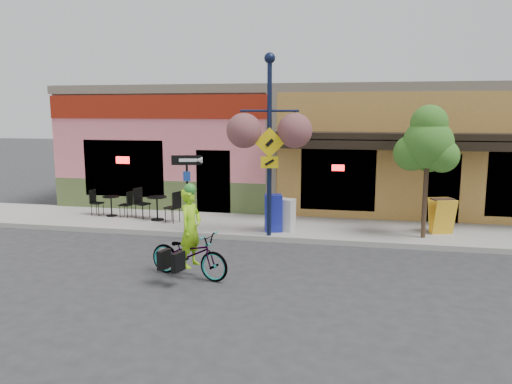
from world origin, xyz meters
TOP-DOWN VIEW (x-y plane):
  - ground at (0.00, 0.00)m, footprint 90.00×90.00m
  - sidewalk at (0.00, 2.00)m, footprint 24.00×3.00m
  - curb at (0.00, 0.55)m, footprint 24.00×0.12m
  - building at (0.00, 7.50)m, footprint 18.20×8.20m
  - bicycle at (-1.73, -2.77)m, footprint 2.07×1.18m
  - cyclist_rider at (-1.68, -2.77)m, footprint 0.57×0.72m
  - lamp_post at (-0.57, 0.65)m, footprint 1.70×0.97m
  - one_way_sign at (-2.96, 0.65)m, footprint 0.87×0.39m
  - cafe_set_left at (-6.16, 2.15)m, footprint 1.51×0.86m
  - cafe_set_right at (-4.42, 1.86)m, footprint 1.84×1.32m
  - newspaper_box_blue at (-0.54, 1.17)m, footprint 0.58×0.54m
  - newspaper_box_grey at (-0.17, 1.30)m, footprint 0.53×0.50m
  - street_tree at (3.66, 1.28)m, footprint 1.45×1.45m
  - sandwich_board at (4.27, 1.68)m, footprint 0.72×0.62m

SIDE VIEW (x-z plane):
  - ground at x=0.00m, z-range 0.00..0.00m
  - sidewalk at x=0.00m, z-range 0.00..0.15m
  - curb at x=0.00m, z-range 0.00..0.15m
  - bicycle at x=-1.73m, z-range 0.00..1.03m
  - cafe_set_left at x=-6.16m, z-range 0.15..1.02m
  - newspaper_box_grey at x=-0.17m, z-range 0.15..1.09m
  - cafe_set_right at x=-4.42m, z-range 0.15..1.15m
  - sandwich_board at x=4.27m, z-range 0.15..1.17m
  - newspaper_box_blue at x=-0.54m, z-range 0.15..1.22m
  - cyclist_rider at x=-1.68m, z-range 0.00..1.73m
  - one_way_sign at x=-2.96m, z-range 0.15..2.37m
  - street_tree at x=3.66m, z-range 0.15..3.83m
  - building at x=0.00m, z-range 0.00..4.50m
  - lamp_post at x=-0.57m, z-range 0.15..5.17m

